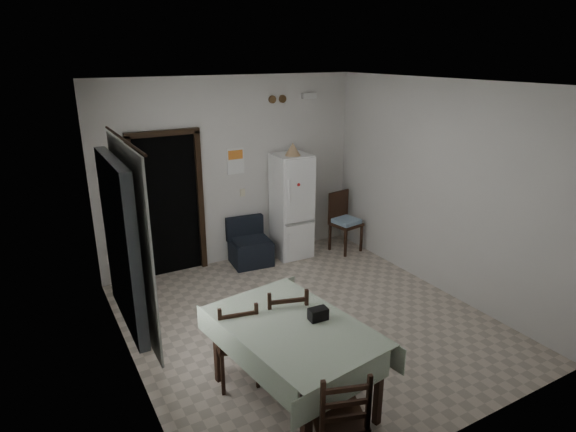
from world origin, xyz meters
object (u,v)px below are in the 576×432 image
Objects in this scene: navy_seat at (251,242)px; dining_chair_near_head at (338,415)px; fridge at (291,206)px; dining_chair_far_left at (236,340)px; dining_table at (293,363)px; dining_chair_far_right at (284,327)px; corner_chair at (346,223)px.

navy_seat is 0.75× the size of dining_chair_near_head.
fridge is 3.33m from dining_chair_far_left.
dining_chair_far_left is 0.98× the size of dining_chair_near_head.
dining_chair_near_head is at bearing -112.10° from fridge.
dining_table is 0.83m from dining_chair_near_head.
navy_seat is 2.76m from dining_chair_far_right.
fridge reaches higher than dining_chair_far_left.
dining_table is 1.60× the size of dining_chair_far_right.
corner_chair reaches higher than dining_table.
fridge is 3.59m from dining_table.
dining_chair_far_left is 0.94× the size of dining_chair_far_right.
dining_chair_far_right is (0.17, 0.48, 0.08)m from dining_table.
dining_chair_near_head is (-1.08, -3.93, 0.12)m from navy_seat.
navy_seat is at bearing 63.93° from dining_table.
fridge reaches higher than dining_chair_far_right.
fridge reaches higher than corner_chair.
fridge is 0.88m from navy_seat.
dining_table is at bearing -142.86° from corner_chair.
dining_chair_far_left is at bearing -126.66° from fridge.
dining_chair_near_head is (-1.82, -3.93, -0.36)m from fridge.
fridge is at bearing 6.01° from navy_seat.
dining_chair_far_right is at bearing -81.89° from dining_chair_near_head.
dining_table is 1.69× the size of dining_chair_far_left.
dining_chair_far_left is (-2.99, -2.25, -0.03)m from corner_chair.
dining_chair_near_head is (-0.07, -0.83, 0.06)m from dining_table.
navy_seat is 3.27m from dining_table.
fridge is 1.75× the size of dining_chair_near_head.
dining_table is (-2.64, -2.80, -0.08)m from corner_chair.
dining_chair_far_right is 1.04× the size of dining_chair_near_head.
fridge is at bearing -96.41° from dining_chair_near_head.
navy_seat is (-0.74, 0.00, -0.48)m from fridge.
navy_seat is at bearing -86.93° from dining_chair_near_head.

